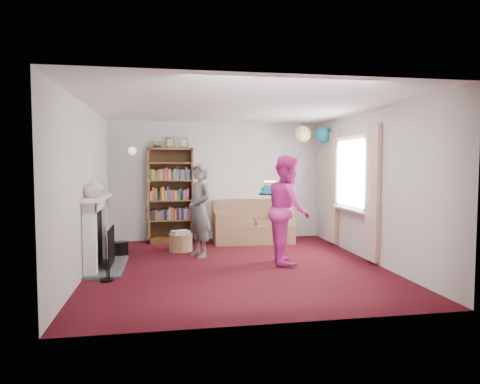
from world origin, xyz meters
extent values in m
plane|color=#33070E|center=(0.00, 0.00, 0.00)|extent=(5.00, 5.00, 0.00)
cube|color=silver|center=(0.00, 2.51, 1.25)|extent=(4.50, 0.02, 2.50)
cube|color=silver|center=(-2.26, 0.00, 1.25)|extent=(0.02, 5.00, 2.50)
cube|color=silver|center=(2.26, 0.00, 1.25)|extent=(0.02, 5.00, 2.50)
cube|color=white|center=(0.00, 0.00, 2.50)|extent=(4.50, 5.00, 0.01)
cube|color=#3F3F42|center=(-2.00, 0.20, 0.02)|extent=(0.55, 1.40, 0.04)
cube|color=white|center=(-2.15, -0.35, 0.53)|extent=(0.18, 0.14, 1.06)
cube|color=white|center=(-2.15, 0.75, 0.53)|extent=(0.18, 0.14, 1.06)
cube|color=white|center=(-2.15, 0.20, 1.00)|extent=(0.18, 1.24, 0.16)
cube|color=white|center=(-2.12, 0.20, 1.10)|extent=(0.28, 1.35, 0.05)
cube|color=black|center=(-2.17, 0.20, 0.48)|extent=(0.10, 0.80, 0.86)
cube|color=black|center=(-1.93, 0.20, 0.33)|extent=(0.02, 0.70, 0.60)
cylinder|color=black|center=(-1.90, -0.58, 0.32)|extent=(0.18, 0.18, 0.64)
cylinder|color=black|center=(-1.87, 1.00, 0.13)|extent=(0.26, 0.26, 0.26)
cube|color=white|center=(2.21, 0.60, 2.08)|extent=(0.08, 1.30, 0.08)
cube|color=white|center=(2.21, 0.60, 0.82)|extent=(0.08, 1.30, 0.08)
cube|color=white|center=(2.24, 0.60, 1.45)|extent=(0.01, 1.15, 1.20)
cube|color=white|center=(2.18, 0.60, 0.79)|extent=(0.14, 1.32, 0.04)
cube|color=beige|center=(2.20, -0.22, 1.15)|extent=(0.07, 0.38, 2.20)
cube|color=beige|center=(2.20, 1.42, 1.15)|extent=(0.07, 0.38, 2.20)
cylinder|color=gold|center=(-1.75, 2.45, 1.90)|extent=(0.04, 0.12, 0.04)
sphere|color=white|center=(-1.75, 2.36, 1.88)|extent=(0.16, 0.16, 0.16)
cube|color=#472B14|center=(-0.99, 2.46, 0.97)|extent=(0.92, 0.04, 1.94)
cube|color=brown|center=(-1.43, 2.27, 0.97)|extent=(0.04, 0.42, 1.94)
cube|color=brown|center=(-0.55, 2.27, 0.97)|extent=(0.04, 0.42, 1.94)
cube|color=brown|center=(-0.99, 2.27, 1.92)|extent=(0.92, 0.42, 0.04)
cube|color=brown|center=(-0.99, 2.27, 0.05)|extent=(0.92, 0.42, 0.10)
cube|color=brown|center=(-0.99, 2.27, 0.46)|extent=(0.84, 0.38, 0.03)
cube|color=brown|center=(-0.99, 2.27, 0.87)|extent=(0.84, 0.38, 0.02)
cube|color=brown|center=(-0.99, 2.27, 1.28)|extent=(0.84, 0.38, 0.02)
cube|color=brown|center=(-0.99, 2.27, 1.63)|extent=(0.84, 0.38, 0.02)
cube|color=maroon|center=(-1.24, 2.25, 2.00)|extent=(0.16, 0.22, 0.12)
cube|color=brown|center=(-0.99, 2.32, 2.05)|extent=(0.16, 0.02, 0.20)
cube|color=brown|center=(-0.70, 2.32, 2.05)|extent=(0.16, 0.02, 0.20)
cube|color=brown|center=(0.68, 2.00, 0.19)|extent=(1.61, 0.85, 0.38)
cube|color=brown|center=(0.68, 2.31, 0.52)|extent=(1.61, 0.24, 0.66)
cube|color=brown|center=(0.00, 2.00, 0.38)|extent=(0.24, 0.80, 0.52)
cube|color=brown|center=(1.37, 2.00, 0.38)|extent=(0.24, 0.80, 0.52)
cube|color=brown|center=(0.32, 1.92, 0.41)|extent=(0.68, 0.55, 0.12)
cube|color=brown|center=(1.04, 1.92, 0.41)|extent=(0.68, 0.55, 0.12)
cylinder|color=#8F6442|center=(-0.82, 1.31, 0.16)|extent=(0.43, 0.43, 0.32)
cube|color=beige|center=(-0.82, 1.31, 0.35)|extent=(0.30, 0.24, 0.06)
imported|color=black|center=(-0.51, 0.79, 0.81)|extent=(0.60, 0.70, 1.63)
imported|color=#CE298B|center=(0.87, 0.07, 0.88)|extent=(0.79, 0.95, 1.76)
cube|color=black|center=(0.61, 0.24, 1.12)|extent=(0.35, 0.35, 0.02)
cylinder|color=#0E80A3|center=(0.61, 0.24, 1.18)|extent=(0.29, 0.29, 0.10)
cylinder|color=#0E80A3|center=(0.61, 0.24, 1.24)|extent=(0.21, 0.21, 0.04)
cylinder|color=#D15D83|center=(0.70, 0.24, 1.28)|extent=(0.01, 0.01, 0.09)
sphere|color=orange|center=(0.70, 0.24, 1.33)|extent=(0.02, 0.02, 0.02)
cylinder|color=#D15D83|center=(0.69, 0.27, 1.28)|extent=(0.01, 0.01, 0.09)
sphere|color=orange|center=(0.69, 0.27, 1.33)|extent=(0.02, 0.02, 0.02)
cylinder|color=#D15D83|center=(0.68, 0.29, 1.28)|extent=(0.01, 0.01, 0.09)
sphere|color=orange|center=(0.68, 0.29, 1.33)|extent=(0.02, 0.02, 0.02)
cylinder|color=#D15D83|center=(0.66, 0.31, 1.28)|extent=(0.01, 0.01, 0.09)
sphere|color=orange|center=(0.66, 0.31, 1.33)|extent=(0.02, 0.02, 0.02)
cylinder|color=#D15D83|center=(0.63, 0.32, 1.28)|extent=(0.01, 0.01, 0.09)
sphere|color=orange|center=(0.63, 0.32, 1.33)|extent=(0.02, 0.02, 0.02)
cylinder|color=#D15D83|center=(0.60, 0.32, 1.28)|extent=(0.01, 0.01, 0.09)
sphere|color=orange|center=(0.60, 0.32, 1.33)|extent=(0.02, 0.02, 0.02)
cylinder|color=#D15D83|center=(0.57, 0.31, 1.28)|extent=(0.01, 0.01, 0.09)
sphere|color=orange|center=(0.57, 0.31, 1.33)|extent=(0.02, 0.02, 0.02)
cylinder|color=#D15D83|center=(0.54, 0.29, 1.28)|extent=(0.01, 0.01, 0.09)
sphere|color=orange|center=(0.54, 0.29, 1.33)|extent=(0.02, 0.02, 0.02)
cylinder|color=#D15D83|center=(0.53, 0.27, 1.28)|extent=(0.01, 0.01, 0.09)
sphere|color=orange|center=(0.53, 0.27, 1.33)|extent=(0.02, 0.02, 0.02)
cylinder|color=#D15D83|center=(0.52, 0.24, 1.28)|extent=(0.01, 0.01, 0.09)
sphere|color=orange|center=(0.52, 0.24, 1.33)|extent=(0.02, 0.02, 0.02)
cylinder|color=#D15D83|center=(0.53, 0.21, 1.28)|extent=(0.01, 0.01, 0.09)
sphere|color=orange|center=(0.53, 0.21, 1.33)|extent=(0.02, 0.02, 0.02)
cylinder|color=#D15D83|center=(0.54, 0.18, 1.28)|extent=(0.01, 0.01, 0.09)
sphere|color=orange|center=(0.54, 0.18, 1.33)|extent=(0.02, 0.02, 0.02)
cylinder|color=#D15D83|center=(0.57, 0.16, 1.28)|extent=(0.01, 0.01, 0.09)
sphere|color=orange|center=(0.57, 0.16, 1.33)|extent=(0.02, 0.02, 0.02)
cylinder|color=#D15D83|center=(0.60, 0.15, 1.28)|extent=(0.01, 0.01, 0.09)
sphere|color=orange|center=(0.60, 0.15, 1.33)|extent=(0.02, 0.02, 0.02)
cylinder|color=#D15D83|center=(0.63, 0.15, 1.28)|extent=(0.01, 0.01, 0.09)
sphere|color=orange|center=(0.63, 0.15, 1.33)|extent=(0.02, 0.02, 0.02)
cylinder|color=#D15D83|center=(0.66, 0.16, 1.28)|extent=(0.01, 0.01, 0.09)
sphere|color=orange|center=(0.66, 0.16, 1.33)|extent=(0.02, 0.02, 0.02)
cylinder|color=#D15D83|center=(0.68, 0.18, 1.28)|extent=(0.01, 0.01, 0.09)
sphere|color=orange|center=(0.68, 0.18, 1.33)|extent=(0.02, 0.02, 0.02)
cylinder|color=#D15D83|center=(0.69, 0.21, 1.28)|extent=(0.01, 0.01, 0.09)
sphere|color=orange|center=(0.69, 0.21, 1.33)|extent=(0.02, 0.02, 0.02)
sphere|color=#3F3F3F|center=(1.37, 1.80, 0.66)|extent=(0.02, 0.02, 0.02)
sphere|color=#177394|center=(2.12, 1.83, 2.22)|extent=(0.34, 0.34, 0.34)
sphere|color=#FFE69B|center=(1.68, 1.83, 2.22)|extent=(0.34, 0.34, 0.34)
imported|color=beige|center=(-2.12, -0.15, 1.28)|extent=(0.36, 0.36, 0.30)
camera|label=1|loc=(-1.08, -6.60, 1.62)|focal=32.00mm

